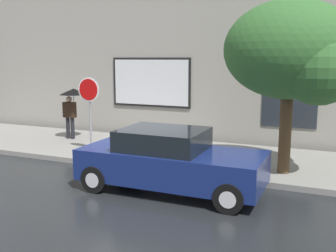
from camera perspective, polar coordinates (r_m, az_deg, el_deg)
ground_plane at (r=10.08m, az=-6.23°, el=-8.20°), size 60.00×60.00×0.00m
sidewalk at (r=12.65m, az=0.47°, el=-4.05°), size 20.00×4.00×0.15m
building_facade at (r=14.62m, az=4.34°, el=11.27°), size 20.00×0.67×7.00m
parked_car at (r=9.28m, az=0.28°, el=-5.08°), size 4.31×1.89×1.47m
fire_hydrant at (r=11.31m, az=-1.57°, el=-3.36°), size 0.30×0.44×0.77m
pedestrian_with_umbrella at (r=14.77m, az=-13.73°, el=3.88°), size 1.01×1.01×1.87m
street_tree at (r=10.29m, az=18.00°, el=9.96°), size 3.30×2.80×4.40m
stop_sign at (r=12.46m, az=-11.37°, el=3.74°), size 0.76×0.10×2.38m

